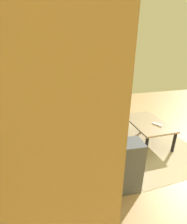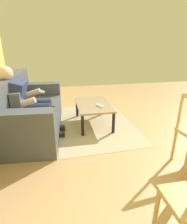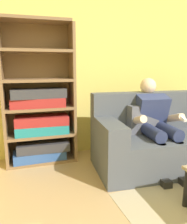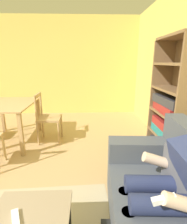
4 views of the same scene
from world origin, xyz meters
TOP-DOWN VIEW (x-y plane):
  - wall_back at (0.00, 2.95)m, footprint 6.47×0.12m
  - couch at (1.09, 2.10)m, footprint 1.86×0.95m
  - person_lounging at (0.95, 2.10)m, footprint 0.61×0.91m
  - bookshelf at (-0.43, 2.70)m, footprint 0.92×0.36m

SIDE VIEW (x-z plane):
  - couch at x=1.09m, z-range -0.12..0.82m
  - person_lounging at x=0.95m, z-range 0.03..1.16m
  - bookshelf at x=-0.43m, z-range -0.21..1.65m
  - wall_back at x=0.00m, z-range 0.00..2.72m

